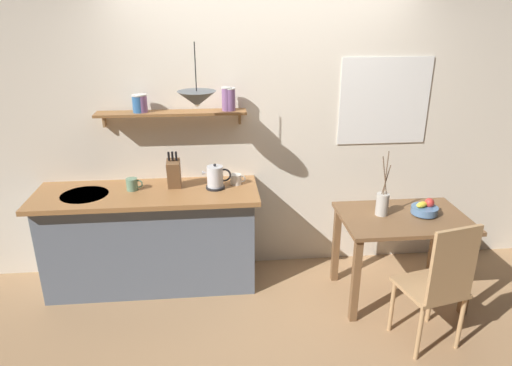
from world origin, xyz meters
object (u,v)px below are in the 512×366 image
dining_table (402,230)px  knife_block (174,173)px  twig_vase (382,203)px  coffee_mug_by_sink (132,184)px  dining_chair_near (439,282)px  pendant_lamp (197,99)px  electric_kettle (215,177)px  coffee_mug_spare (236,179)px  fruit_bowl (425,209)px

dining_table → knife_block: (-1.83, 0.43, 0.40)m
twig_vase → knife_block: twig_vase is taller
dining_table → twig_vase: twig_vase is taller
knife_block → coffee_mug_by_sink: (-0.34, -0.02, -0.08)m
dining_chair_near → pendant_lamp: (-1.62, 0.86, 1.13)m
dining_table → electric_kettle: (-1.49, 0.39, 0.36)m
twig_vase → pendant_lamp: 1.67m
electric_kettle → pendant_lamp: 0.71m
dining_chair_near → coffee_mug_spare: (-1.33, 1.10, 0.39)m
dining_chair_near → knife_block: 2.19m
coffee_mug_spare → pendant_lamp: 0.83m
electric_kettle → knife_block: 0.35m
fruit_bowl → twig_vase: size_ratio=0.39×
fruit_bowl → coffee_mug_by_sink: coffee_mug_by_sink is taller
coffee_mug_spare → electric_kettle: bearing=-156.4°
electric_kettle → knife_block: bearing=172.0°
knife_block → coffee_mug_spare: knife_block is taller
electric_kettle → coffee_mug_spare: bearing=23.6°
electric_kettle → twig_vase: bearing=-14.4°
dining_chair_near → knife_block: knife_block is taller
electric_kettle → pendant_lamp: pendant_lamp is taller
electric_kettle → coffee_mug_spare: (0.18, 0.08, -0.05)m
knife_block → dining_table: bearing=-13.3°
twig_vase → knife_block: 1.71m
fruit_bowl → dining_table: bearing=-174.9°
knife_block → coffee_mug_by_sink: 0.35m
twig_vase → coffee_mug_spare: twig_vase is taller
dining_chair_near → fruit_bowl: dining_chair_near is taller
electric_kettle → knife_block: size_ratio=0.74×
knife_block → twig_vase: bearing=-13.1°
dining_table → twig_vase: size_ratio=1.87×
twig_vase → pendant_lamp: pendant_lamp is taller
dining_table → fruit_bowl: 0.25m
coffee_mug_spare → coffee_mug_by_sink: bearing=-176.6°
coffee_mug_by_sink → coffee_mug_spare: bearing=3.4°
dining_table → dining_chair_near: dining_chair_near is taller
dining_table → fruit_bowl: bearing=5.1°
fruit_bowl → twig_vase: twig_vase is taller
dining_chair_near → twig_vase: twig_vase is taller
dining_chair_near → fruit_bowl: 0.71m
dining_chair_near → twig_vase: size_ratio=1.87×
dining_table → coffee_mug_spare: coffee_mug_spare is taller
fruit_bowl → electric_kettle: (-1.66, 0.37, 0.19)m
dining_chair_near → electric_kettle: (-1.51, 1.02, 0.44)m
dining_table → pendant_lamp: size_ratio=2.17×
fruit_bowl → pendant_lamp: size_ratio=0.45×
coffee_mug_spare → dining_chair_near: bearing=-39.5°
pendant_lamp → electric_kettle: bearing=53.3°
fruit_bowl → coffee_mug_spare: bearing=163.3°
dining_chair_near → electric_kettle: size_ratio=4.19×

